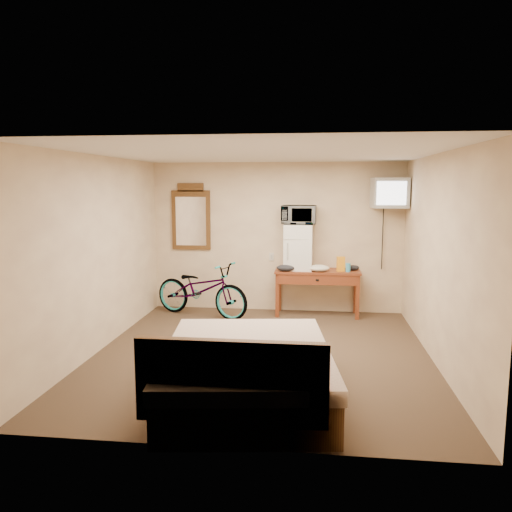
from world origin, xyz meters
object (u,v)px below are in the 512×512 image
object	(u,v)px
desk	(317,278)
blue_cup	(348,267)
mini_fridge	(298,247)
wall_mirror	(191,218)
bicycle	(202,289)
bed	(246,372)
microwave	(299,215)
crt_television	(389,193)

from	to	relation	value
desk	blue_cup	bearing A→B (deg)	-7.08
mini_fridge	blue_cup	bearing A→B (deg)	-8.34
wall_mirror	mini_fridge	bearing A→B (deg)	-6.70
desk	bicycle	world-z (taller)	bicycle
wall_mirror	bed	distance (m)	4.13
desk	blue_cup	xyz separation A→B (m)	(0.49, -0.06, 0.19)
desk	wall_mirror	distance (m)	2.37
wall_mirror	bicycle	xyz separation A→B (m)	(0.29, -0.53, -1.13)
microwave	mini_fridge	bearing A→B (deg)	-121.57
bed	crt_television	bearing A→B (deg)	62.02
crt_television	bicycle	world-z (taller)	crt_television
blue_cup	bicycle	distance (m)	2.39
microwave	crt_television	distance (m)	1.46
microwave	blue_cup	size ratio (longest dim) A/B	4.06
blue_cup	wall_mirror	xyz separation A→B (m)	(-2.64, 0.33, 0.76)
bed	microwave	bearing A→B (deg)	83.55
blue_cup	wall_mirror	bearing A→B (deg)	172.80
desk	mini_fridge	xyz separation A→B (m)	(-0.31, 0.06, 0.49)
desk	bed	size ratio (longest dim) A/B	0.59
mini_fridge	microwave	xyz separation A→B (m)	(0.00, 0.00, 0.52)
desk	crt_television	xyz separation A→B (m)	(1.10, 0.02, 1.37)
wall_mirror	bed	size ratio (longest dim) A/B	0.49
mini_fridge	crt_television	xyz separation A→B (m)	(1.41, -0.04, 0.88)
microwave	bicycle	size ratio (longest dim) A/B	0.32
blue_cup	wall_mirror	world-z (taller)	wall_mirror
mini_fridge	wall_mirror	xyz separation A→B (m)	(-1.84, 0.22, 0.45)
desk	bicycle	xyz separation A→B (m)	(-1.87, -0.26, -0.18)
wall_mirror	desk	bearing A→B (deg)	-7.23
crt_television	bed	bearing A→B (deg)	-117.98
desk	microwave	distance (m)	1.06
microwave	bicycle	xyz separation A→B (m)	(-1.55, -0.32, -1.20)
microwave	blue_cup	xyz separation A→B (m)	(0.80, -0.12, -0.83)
mini_fridge	microwave	distance (m)	0.52
desk	mini_fridge	world-z (taller)	mini_fridge
microwave	crt_television	world-z (taller)	crt_television
mini_fridge	microwave	size ratio (longest dim) A/B	1.35
microwave	wall_mirror	size ratio (longest dim) A/B	0.49
desk	blue_cup	world-z (taller)	blue_cup
desk	wall_mirror	xyz separation A→B (m)	(-2.15, 0.27, 0.94)
crt_television	desk	bearing A→B (deg)	-178.91
microwave	bed	xyz separation A→B (m)	(-0.39, -3.43, -1.35)
mini_fridge	bicycle	xyz separation A→B (m)	(-1.55, -0.32, -0.67)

